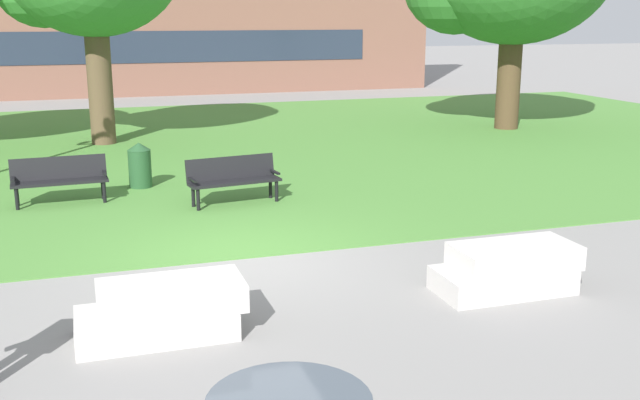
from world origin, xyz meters
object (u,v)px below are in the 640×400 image
(trash_bin, at_px, (140,165))
(park_bench_near_left, at_px, (60,177))
(park_bench_near_right, at_px, (233,177))
(concrete_block_center, at_px, (163,310))
(concrete_block_left, at_px, (508,269))

(trash_bin, bearing_deg, park_bench_near_left, -149.20)
(trash_bin, bearing_deg, park_bench_near_right, -50.84)
(concrete_block_center, height_order, park_bench_near_right, park_bench_near_right)
(park_bench_near_right, bearing_deg, trash_bin, 129.16)
(concrete_block_left, bearing_deg, park_bench_near_right, 113.57)
(concrete_block_center, bearing_deg, park_bench_near_left, 99.94)
(park_bench_near_left, xyz_separation_m, park_bench_near_right, (3.22, -1.03, 0.00))
(concrete_block_left, bearing_deg, trash_bin, 118.04)
(concrete_block_left, xyz_separation_m, park_bench_near_right, (-2.54, 5.82, 0.23))
(concrete_block_left, relative_size, park_bench_near_left, 1.03)
(concrete_block_center, distance_m, concrete_block_left, 4.56)
(park_bench_near_right, bearing_deg, park_bench_near_left, 162.28)
(park_bench_near_right, relative_size, trash_bin, 1.93)
(park_bench_near_left, bearing_deg, concrete_block_center, -80.06)
(park_bench_near_left, bearing_deg, park_bench_near_right, -17.72)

